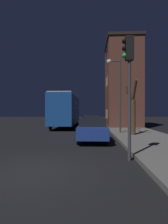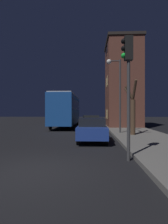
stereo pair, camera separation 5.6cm
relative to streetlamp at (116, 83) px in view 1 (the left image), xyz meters
name	(u,v)px [view 1 (the left image)]	position (x,y,z in m)	size (l,w,h in m)	color
ground_plane	(35,171)	(-3.77, -8.95, -4.15)	(120.00, 120.00, 0.00)	black
brick_building	(122,84)	(1.71, 6.98, 1.10)	(3.98, 5.58, 10.13)	brown
streetlamp	(116,83)	(0.00, 0.00, 0.00)	(1.16, 0.39, 5.95)	#38383A
traffic_light	(129,72)	(-0.63, -7.64, -0.81)	(0.43, 0.24, 4.67)	#38383A
bare_tree	(133,108)	(1.01, -1.34, -2.02)	(1.10, 1.83, 3.91)	#473323
bus	(66,108)	(-5.09, 6.65, -1.89)	(2.49, 9.80, 3.82)	#194793
car_near_lane	(92,129)	(-1.97, -3.31, -3.38)	(1.73, 3.97, 1.45)	navy
car_mid_lane	(91,122)	(-2.05, 4.43, -3.36)	(1.83, 4.07, 1.48)	olive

